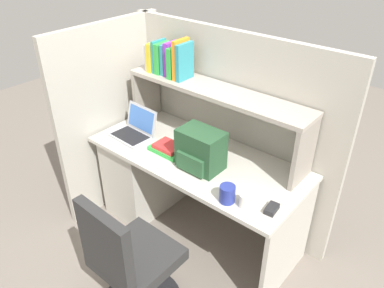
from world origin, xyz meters
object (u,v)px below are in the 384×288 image
object	(u,v)px
paper_cup	(245,200)
snack_canister	(227,194)
laptop	(135,130)
backpack	(200,150)
computer_mouse	(272,209)
office_chair	(131,269)

from	to	relation	value
paper_cup	snack_canister	world-z (taller)	snack_canister
paper_cup	snack_canister	size ratio (longest dim) A/B	0.80
laptop	snack_canister	size ratio (longest dim) A/B	2.92
laptop	backpack	xyz separation A→B (m)	(0.65, -0.00, 0.08)
computer_mouse	backpack	bearing A→B (deg)	166.32
computer_mouse	paper_cup	distance (m)	0.16
laptop	paper_cup	world-z (taller)	laptop
paper_cup	office_chair	world-z (taller)	office_chair
laptop	office_chair	size ratio (longest dim) A/B	0.35
laptop	office_chair	world-z (taller)	laptop
backpack	snack_canister	xyz separation A→B (m)	(0.35, -0.17, -0.08)
backpack	office_chair	xyz separation A→B (m)	(0.06, -0.72, -0.47)
computer_mouse	paper_cup	bearing A→B (deg)	-161.27
paper_cup	snack_canister	distance (m)	0.11
laptop	snack_canister	bearing A→B (deg)	-10.11
snack_canister	paper_cup	bearing A→B (deg)	15.10
snack_canister	computer_mouse	bearing A→B (deg)	20.77
snack_canister	office_chair	xyz separation A→B (m)	(-0.29, -0.54, -0.39)
laptop	office_chair	bearing A→B (deg)	-45.57
office_chair	laptop	bearing A→B (deg)	-43.91
snack_canister	office_chair	size ratio (longest dim) A/B	0.12
laptop	computer_mouse	size ratio (longest dim) A/B	3.09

